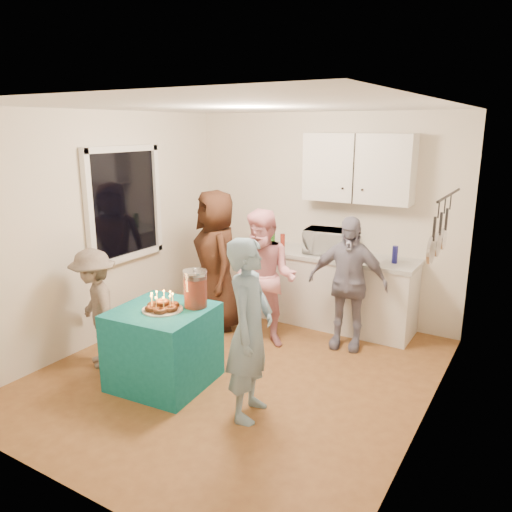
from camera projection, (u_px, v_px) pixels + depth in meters
The scene contains 19 objects.
floor at pixel (238, 373), 5.06m from camera, with size 4.00×4.00×0.00m, color brown.
ceiling at pixel (236, 106), 4.41m from camera, with size 4.00×4.00×0.00m, color white.
back_wall at pixel (322, 217), 6.39m from camera, with size 3.60×3.60×0.00m, color silver.
left_wall at pixel (104, 229), 5.63m from camera, with size 4.00×4.00×0.00m, color silver.
right_wall at pixel (433, 277), 3.84m from camera, with size 4.00×4.00×0.00m, color silver.
window_night at pixel (124, 204), 5.80m from camera, with size 0.04×1.00×1.20m, color black.
counter at pixel (325, 290), 6.26m from camera, with size 2.20×0.58×0.86m, color white.
countertop at pixel (326, 255), 6.15m from camera, with size 2.24×0.62×0.05m, color beige.
upper_cabinet at pixel (358, 168), 5.86m from camera, with size 1.30×0.30×0.80m, color white.
pot_rack at pixel (444, 223), 4.38m from camera, with size 0.12×1.00×0.60m, color black.
microwave at pixel (328, 241), 6.10m from camera, with size 0.55×0.37×0.30m, color white.
party_table at pixel (164, 346), 4.79m from camera, with size 0.85×0.85×0.76m, color #10686C.
donut_cake at pixel (162, 301), 4.64m from camera, with size 0.38×0.38×0.18m, color #381C0C, non-canonical shape.
punch_jar at pixel (195, 290), 4.71m from camera, with size 0.22×0.22×0.34m, color red.
man_birthday at pixel (250, 330), 4.15m from camera, with size 0.57×0.38×1.57m, color #7797AE.
woman_back_left at pixel (216, 260), 6.03m from camera, with size 0.84×0.54×1.71m, color #532B17.
woman_back_center at pixel (265, 279), 5.55m from camera, with size 0.76×0.59×1.56m, color pink.
woman_back_right at pixel (347, 283), 5.50m from camera, with size 0.88×0.37×1.50m, color #150F35.
child_near_left at pixel (95, 308), 5.11m from camera, with size 0.80×0.46×1.24m, color #61554E.
Camera 1 is at (2.52, -3.85, 2.43)m, focal length 35.00 mm.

